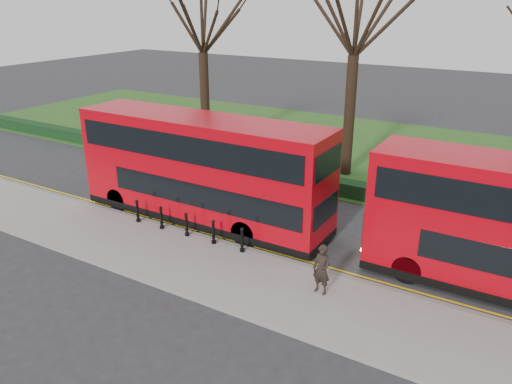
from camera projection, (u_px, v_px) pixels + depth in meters
The scene contains 12 objects.
ground at pixel (220, 231), 22.12m from camera, with size 120.00×120.00×0.00m, color #28282B.
pavement at pixel (176, 258), 19.69m from camera, with size 60.00×4.00×0.15m, color gray.
kerb at pixel (206, 238), 21.29m from camera, with size 60.00×0.25×0.16m, color slate.
grass_verge at pixel (345, 148), 34.10m from camera, with size 60.00×18.00×0.06m, color #29511B.
hedge at pixel (290, 178), 27.41m from camera, with size 60.00×0.90×0.80m, color black.
yellow_line_outer at pixel (211, 237), 21.56m from camera, with size 60.00×0.10×0.01m, color yellow.
yellow_line_inner at pixel (213, 235), 21.72m from camera, with size 60.00×0.10×0.01m, color yellow.
tree_left at pixel (202, 18), 30.84m from camera, with size 7.43×7.43×11.61m.
tree_mid at pixel (357, 12), 25.89m from camera, with size 7.88×7.88×12.31m.
bollard_row at pixel (187, 225), 21.16m from camera, with size 5.74×0.15×1.00m.
bus_lead at pixel (202, 170), 22.38m from camera, with size 12.10×2.78×4.82m.
pedestrian at pixel (322, 269), 16.93m from camera, with size 0.66×0.43×1.80m, color black.
Camera 1 is at (11.60, -16.32, 9.69)m, focal length 35.00 mm.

